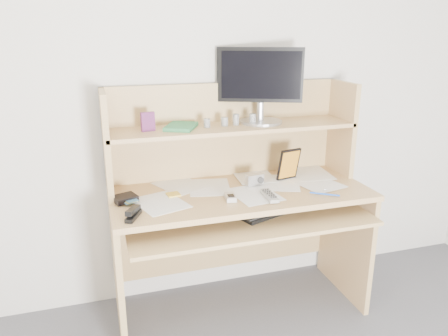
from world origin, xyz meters
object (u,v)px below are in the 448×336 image
object	(u,v)px
keyboard	(273,208)
game_case	(289,164)
monitor	(260,83)
tv_remote	(269,196)
desk	(236,195)

from	to	relation	value
keyboard	game_case	distance (m)	0.30
monitor	tv_remote	bearing A→B (deg)	-78.84
game_case	monitor	bearing A→B (deg)	126.58
keyboard	monitor	distance (m)	0.70
desk	keyboard	bearing A→B (deg)	-48.34
desk	keyboard	distance (m)	0.23
desk	tv_remote	world-z (taller)	desk
desk	game_case	bearing A→B (deg)	-0.80
keyboard	game_case	bearing A→B (deg)	25.22
desk	game_case	xyz separation A→B (m)	(0.32, -0.00, 0.16)
desk	monitor	size ratio (longest dim) A/B	3.06
tv_remote	monitor	bearing A→B (deg)	82.71
desk	game_case	distance (m)	0.35
monitor	keyboard	bearing A→B (deg)	-71.80
keyboard	tv_remote	distance (m)	0.13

